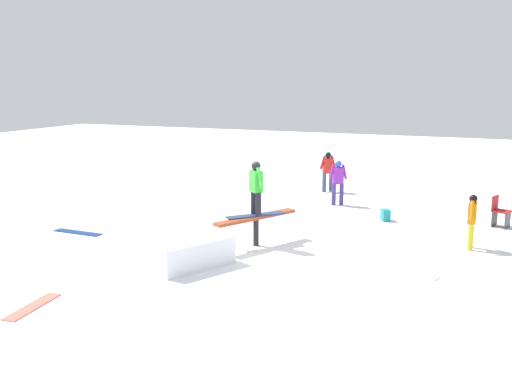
# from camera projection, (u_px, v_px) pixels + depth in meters

# --- Properties ---
(ground_plane) EXTENTS (60.00, 60.00, 0.00)m
(ground_plane) POSITION_uv_depth(u_px,v_px,m) (256.00, 245.00, 14.26)
(ground_plane) COLOR white
(rail_feature) EXTENTS (2.30, 1.35, 0.77)m
(rail_feature) POSITION_uv_depth(u_px,v_px,m) (256.00, 220.00, 14.13)
(rail_feature) COLOR black
(rail_feature) RESTS_ON ground
(snow_kicker_ramp) EXTENTS (2.28, 2.15, 0.62)m
(snow_kicker_ramp) POSITION_uv_depth(u_px,v_px,m) (184.00, 250.00, 12.84)
(snow_kicker_ramp) COLOR white
(snow_kicker_ramp) RESTS_ON ground
(main_rider_on_rail) EXTENTS (1.32, 1.25, 1.36)m
(main_rider_on_rail) POSITION_uv_depth(u_px,v_px,m) (256.00, 189.00, 13.98)
(main_rider_on_rail) COLOR navy
(main_rider_on_rail) RESTS_ON rail_feature
(bystander_red) EXTENTS (0.50, 0.56, 1.47)m
(bystander_red) POSITION_uv_depth(u_px,v_px,m) (328.00, 170.00, 20.90)
(bystander_red) COLOR #3D416A
(bystander_red) RESTS_ON ground
(bystander_orange) EXTENTS (0.56, 0.20, 1.36)m
(bystander_orange) POSITION_uv_depth(u_px,v_px,m) (472.00, 219.00, 13.84)
(bystander_orange) COLOR gold
(bystander_orange) RESTS_ON ground
(bystander_purple) EXTENTS (0.36, 0.58, 1.48)m
(bystander_purple) POSITION_uv_depth(u_px,v_px,m) (338.00, 180.00, 18.68)
(bystander_purple) COLOR #3D3577
(bystander_purple) RESTS_ON ground
(loose_snowboard_navy) EXTENTS (0.30, 1.46, 0.02)m
(loose_snowboard_navy) POSITION_uv_depth(u_px,v_px,m) (78.00, 232.00, 15.42)
(loose_snowboard_navy) COLOR navy
(loose_snowboard_navy) RESTS_ON ground
(loose_snowboard_white) EXTENTS (0.77, 1.45, 0.02)m
(loose_snowboard_white) POSITION_uv_depth(u_px,v_px,m) (406.00, 271.00, 12.32)
(loose_snowboard_white) COLOR white
(loose_snowboard_white) RESTS_ON ground
(loose_snowboard_coral) EXTENTS (1.34, 0.42, 0.02)m
(loose_snowboard_coral) POSITION_uv_depth(u_px,v_px,m) (33.00, 306.00, 10.41)
(loose_snowboard_coral) COLOR #E3715E
(loose_snowboard_coral) RESTS_ON ground
(folding_chair) EXTENTS (0.56, 0.56, 0.88)m
(folding_chair) POSITION_uv_depth(u_px,v_px,m) (500.00, 212.00, 15.98)
(folding_chair) COLOR #3F3F44
(folding_chair) RESTS_ON ground
(backpack_on_snow) EXTENTS (0.37, 0.34, 0.34)m
(backpack_on_snow) POSITION_uv_depth(u_px,v_px,m) (385.00, 215.00, 16.72)
(backpack_on_snow) COLOR teal
(backpack_on_snow) RESTS_ON ground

